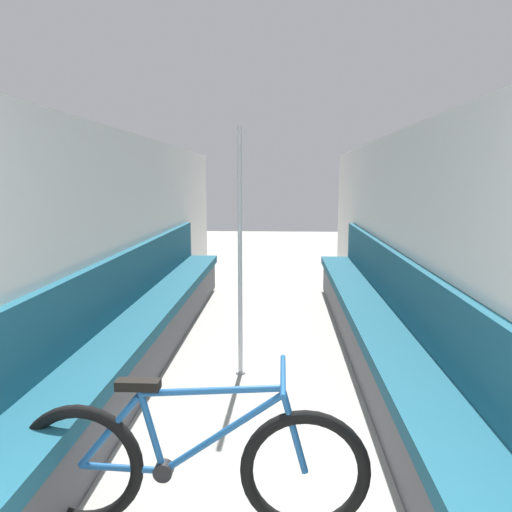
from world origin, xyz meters
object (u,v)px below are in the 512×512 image
at_px(bench_seat_row_right, 380,333).
at_px(bicycle, 191,464).
at_px(grab_pole_near, 240,258).
at_px(bench_seat_row_left, 140,329).

relative_size(bench_seat_row_right, bicycle, 3.87).
relative_size(bicycle, grab_pole_near, 0.81).
relative_size(bench_seat_row_right, grab_pole_near, 3.14).
bearing_deg(bench_seat_row_right, bench_seat_row_left, 180.00).
height_order(bicycle, grab_pole_near, grab_pole_near).
bearing_deg(bench_seat_row_right, bicycle, -121.63).
bearing_deg(bicycle, bench_seat_row_right, 47.11).
bearing_deg(bench_seat_row_right, grab_pole_near, -172.82).
height_order(bench_seat_row_left, bicycle, bench_seat_row_left).
distance_m(bench_seat_row_right, bicycle, 2.40).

